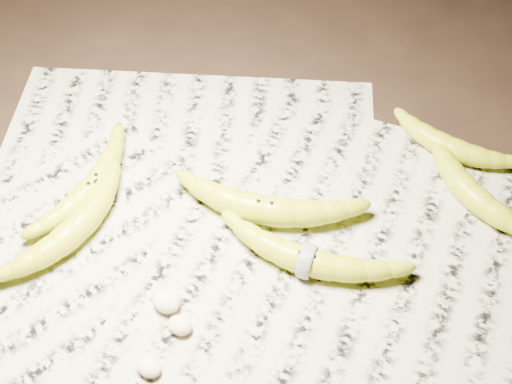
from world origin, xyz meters
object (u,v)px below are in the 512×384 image
at_px(banana_center, 265,208).
at_px(banana_upper_a, 472,192).
at_px(banana_taped, 307,260).
at_px(banana_upper_b, 449,145).
at_px(banana_left_b, 75,228).
at_px(banana_left_a, 92,184).

relative_size(banana_center, banana_upper_a, 1.22).
xyz_separation_m(banana_center, banana_taped, (0.08, -0.05, -0.00)).
height_order(banana_center, banana_upper_b, banana_center).
bearing_deg(banana_upper_b, banana_center, -123.04).
distance_m(banana_upper_a, banana_upper_b, 0.09).
bearing_deg(banana_upper_a, banana_left_b, -115.37).
xyz_separation_m(banana_upper_a, banana_upper_b, (-0.05, 0.07, -0.00)).
xyz_separation_m(banana_left_b, banana_upper_a, (0.45, 0.28, -0.00)).
relative_size(banana_left_b, banana_upper_a, 1.06).
xyz_separation_m(banana_left_b, banana_center, (0.21, 0.13, 0.00)).
bearing_deg(banana_left_b, banana_taped, -64.61).
relative_size(banana_left_a, banana_upper_b, 1.18).
xyz_separation_m(banana_left_b, banana_taped, (0.29, 0.08, -0.00)).
relative_size(banana_left_a, banana_upper_a, 1.04).
relative_size(banana_center, banana_taped, 1.02).
distance_m(banana_left_a, banana_left_b, 0.08).
bearing_deg(banana_upper_b, banana_left_a, -138.70).
relative_size(banana_taped, banana_upper_b, 1.35).
xyz_separation_m(banana_left_a, banana_upper_a, (0.47, 0.20, 0.00)).
bearing_deg(banana_upper_b, banana_upper_a, -47.12).
relative_size(banana_left_b, banana_upper_b, 1.19).
bearing_deg(banana_taped, banana_center, 142.97).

